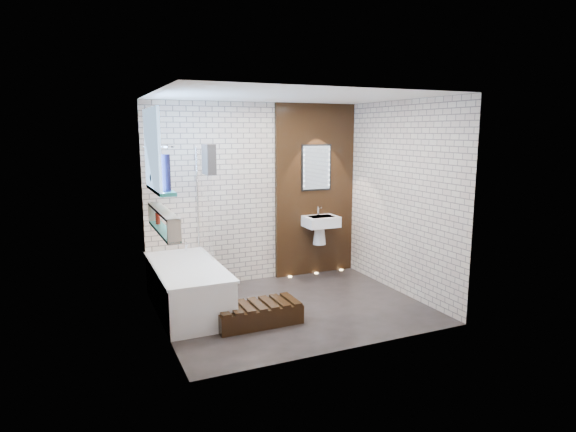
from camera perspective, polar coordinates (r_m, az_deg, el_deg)
name	(u,v)px	position (r m, az deg, el deg)	size (l,w,h in m)	color
ground	(293,308)	(6.21, 0.57, -10.73)	(3.20, 3.20, 0.00)	black
room_shell	(293,206)	(5.88, 0.59, 1.21)	(3.24, 3.20, 2.60)	#B9A293
walnut_panel	(315,190)	(7.42, 3.20, 3.03)	(1.30, 0.06, 2.60)	black
clerestory_window	(154,158)	(5.71, -15.51, 6.65)	(0.18, 1.00, 0.94)	#7FADE0
display_niche	(163,221)	(5.60, -14.47, -0.60)	(0.14, 1.30, 0.26)	#238179
bathtub	(187,288)	(6.16, -11.75, -8.26)	(0.79, 1.74, 0.70)	white
bath_screen	(204,202)	(6.43, -9.81, 1.64)	(0.01, 0.78, 1.40)	white
towel	(209,159)	(6.09, -9.30, 6.59)	(0.11, 0.29, 0.38)	#2A2522
shower_head	(168,147)	(6.34, -13.95, 7.91)	(0.18, 0.18, 0.02)	silver
washbasin	(321,225)	(7.33, 3.86, -1.10)	(0.50, 0.36, 0.58)	white
led_mirror	(316,168)	(7.35, 3.36, 5.71)	(0.50, 0.02, 0.70)	black
walnut_step	(257,315)	(5.71, -3.62, -11.50)	(0.99, 0.44, 0.22)	black
niche_bottles	(163,224)	(5.60, -14.46, -0.96)	(0.05, 0.92, 0.14)	maroon
sill_vases	(161,177)	(5.73, -14.72, 4.51)	(0.22, 0.62, 0.40)	black
floor_uplights	(316,273)	(7.63, 3.35, -6.73)	(0.96, 0.06, 0.01)	#FFD899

